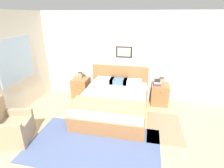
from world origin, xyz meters
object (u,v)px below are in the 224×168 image
(table_lamp_near_window, at_px, (80,69))
(table_lamp_by_door, at_px, (162,74))
(bed, at_px, (114,102))
(nightstand_by_door, at_px, (160,94))
(armchair, at_px, (10,128))
(nightstand_near_window, at_px, (81,88))

(table_lamp_near_window, bearing_deg, table_lamp_by_door, 0.00)
(bed, distance_m, nightstand_by_door, 1.45)
(bed, height_order, nightstand_by_door, bed)
(nightstand_by_door, bearing_deg, armchair, -143.14)
(nightstand_near_window, bearing_deg, bed, -32.15)
(bed, relative_size, table_lamp_near_window, 4.43)
(armchair, height_order, table_lamp_near_window, table_lamp_near_window)
(table_lamp_by_door, bearing_deg, nightstand_by_door, -145.64)
(bed, relative_size, nightstand_near_window, 3.43)
(bed, bearing_deg, nightstand_by_door, 32.15)
(nightstand_by_door, height_order, table_lamp_near_window, table_lamp_near_window)
(armchair, height_order, nightstand_near_window, armchair)
(nightstand_by_door, relative_size, table_lamp_by_door, 1.29)
(nightstand_near_window, relative_size, table_lamp_by_door, 1.29)
(nightstand_by_door, bearing_deg, table_lamp_near_window, 179.88)
(nightstand_near_window, relative_size, nightstand_by_door, 1.00)
(bed, relative_size, table_lamp_by_door, 4.43)
(nightstand_near_window, xyz_separation_m, nightstand_by_door, (2.46, 0.00, 0.00))
(nightstand_near_window, bearing_deg, table_lamp_near_window, 47.12)
(nightstand_by_door, xyz_separation_m, table_lamp_near_window, (-2.45, 0.01, 0.62))
(table_lamp_near_window, bearing_deg, nightstand_by_door, -0.12)
(nightstand_by_door, distance_m, table_lamp_by_door, 0.62)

